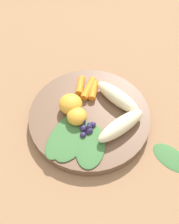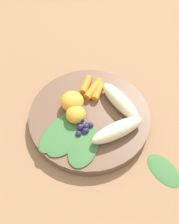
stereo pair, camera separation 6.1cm
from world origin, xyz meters
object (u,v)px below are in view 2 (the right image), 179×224
bowl (90,118)px  banana_peeled_left (121,102)px  orange_segment_near (76,114)px  banana_peeled_right (117,130)px  kale_leaf_stray (164,170)px

bowl → banana_peeled_left: bearing=178.0°
bowl → banana_peeled_left: (-0.07, 0.00, 0.03)m
orange_segment_near → banana_peeled_right: bearing=135.3°
banana_peeled_right → orange_segment_near: size_ratio=2.76×
banana_peeled_right → orange_segment_near: 0.09m
banana_peeled_left → orange_segment_near: banana_peeled_left is taller
banana_peeled_right → kale_leaf_stray: bearing=-65.2°
kale_leaf_stray → banana_peeled_right: bearing=-163.5°
banana_peeled_left → kale_leaf_stray: banana_peeled_left is taller
banana_peeled_right → orange_segment_near: banana_peeled_right is taller
bowl → banana_peeled_right: bearing=119.6°
bowl → banana_peeled_left: banana_peeled_left is taller
bowl → orange_segment_near: orange_segment_near is taller
bowl → banana_peeled_right: size_ratio=2.25×
orange_segment_near → bowl: bearing=176.8°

